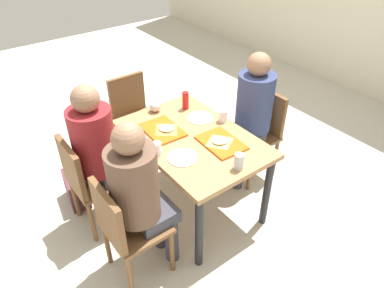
% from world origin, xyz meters
% --- Properties ---
extents(ground_plane, '(10.00, 10.00, 0.02)m').
position_xyz_m(ground_plane, '(0.00, 0.00, -0.01)').
color(ground_plane, beige).
extents(main_table, '(1.20, 0.81, 0.72)m').
position_xyz_m(main_table, '(0.00, 0.00, 0.63)').
color(main_table, '#9E7247').
rests_on(main_table, ground_plane).
extents(chair_near_left, '(0.40, 0.40, 0.84)m').
position_xyz_m(chair_near_left, '(-0.30, -0.79, 0.49)').
color(chair_near_left, brown).
rests_on(chair_near_left, ground_plane).
extents(chair_near_right, '(0.40, 0.40, 0.84)m').
position_xyz_m(chair_near_right, '(0.30, -0.79, 0.49)').
color(chair_near_right, brown).
rests_on(chair_near_right, ground_plane).
extents(chair_far_side, '(0.40, 0.40, 0.84)m').
position_xyz_m(chair_far_side, '(0.00, 0.79, 0.49)').
color(chair_far_side, brown).
rests_on(chair_far_side, ground_plane).
extents(chair_left_end, '(0.40, 0.40, 0.84)m').
position_xyz_m(chair_left_end, '(-0.98, 0.00, 0.49)').
color(chair_left_end, brown).
rests_on(chair_left_end, ground_plane).
extents(person_in_red, '(0.32, 0.42, 1.25)m').
position_xyz_m(person_in_red, '(-0.30, -0.65, 0.74)').
color(person_in_red, '#383842').
rests_on(person_in_red, ground_plane).
extents(person_in_brown_jacket, '(0.32, 0.42, 1.25)m').
position_xyz_m(person_in_brown_jacket, '(0.30, -0.65, 0.74)').
color(person_in_brown_jacket, '#383842').
rests_on(person_in_brown_jacket, ground_plane).
extents(person_far_side, '(0.32, 0.42, 1.25)m').
position_xyz_m(person_far_side, '(-0.00, 0.65, 0.74)').
color(person_far_side, '#383842').
rests_on(person_far_side, ground_plane).
extents(tray_red_near, '(0.37, 0.28, 0.02)m').
position_xyz_m(tray_red_near, '(-0.21, -0.14, 0.73)').
color(tray_red_near, '#D85914').
rests_on(tray_red_near, main_table).
extents(tray_red_far, '(0.37, 0.28, 0.02)m').
position_xyz_m(tray_red_far, '(0.21, 0.12, 0.73)').
color(tray_red_far, '#D85914').
rests_on(tray_red_far, main_table).
extents(paper_plate_center, '(0.22, 0.22, 0.01)m').
position_xyz_m(paper_plate_center, '(-0.18, 0.22, 0.73)').
color(paper_plate_center, white).
rests_on(paper_plate_center, main_table).
extents(paper_plate_near_edge, '(0.22, 0.22, 0.01)m').
position_xyz_m(paper_plate_near_edge, '(0.18, -0.22, 0.73)').
color(paper_plate_near_edge, white).
rests_on(paper_plate_near_edge, main_table).
extents(pizza_slice_a, '(0.20, 0.19, 0.02)m').
position_xyz_m(pizza_slice_a, '(-0.18, -0.12, 0.75)').
color(pizza_slice_a, '#C68C47').
rests_on(pizza_slice_a, tray_red_near).
extents(pizza_slice_b, '(0.19, 0.21, 0.02)m').
position_xyz_m(pizza_slice_b, '(0.21, 0.11, 0.75)').
color(pizza_slice_b, '#DBAD60').
rests_on(pizza_slice_b, tray_red_far).
extents(plastic_cup_a, '(0.07, 0.07, 0.10)m').
position_xyz_m(plastic_cup_a, '(-0.03, 0.34, 0.77)').
color(plastic_cup_a, white).
rests_on(plastic_cup_a, main_table).
extents(plastic_cup_b, '(0.07, 0.07, 0.10)m').
position_xyz_m(plastic_cup_b, '(0.03, -0.34, 0.77)').
color(plastic_cup_b, white).
rests_on(plastic_cup_b, main_table).
extents(soda_can, '(0.07, 0.07, 0.12)m').
position_xyz_m(soda_can, '(0.51, 0.02, 0.79)').
color(soda_can, '#B7BCC6').
rests_on(soda_can, main_table).
extents(condiment_bottle, '(0.06, 0.06, 0.16)m').
position_xyz_m(condiment_bottle, '(-0.39, 0.22, 0.80)').
color(condiment_bottle, red).
rests_on(condiment_bottle, main_table).
extents(foil_bundle, '(0.10, 0.10, 0.10)m').
position_xyz_m(foil_bundle, '(-0.51, -0.02, 0.77)').
color(foil_bundle, silver).
rests_on(foil_bundle, main_table).
extents(handbag, '(0.34, 0.21, 0.28)m').
position_xyz_m(handbag, '(-0.65, -0.80, 0.14)').
color(handbag, '#592D38').
rests_on(handbag, ground_plane).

